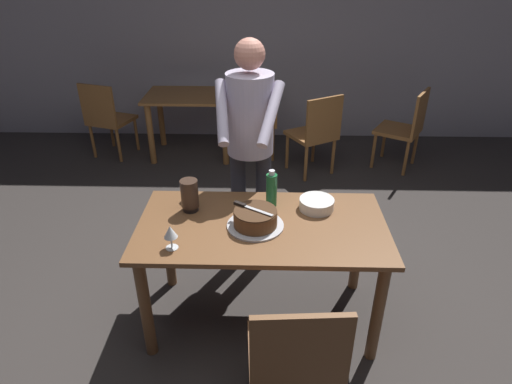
{
  "coord_description": "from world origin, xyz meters",
  "views": [
    {
      "loc": [
        0.02,
        -2.2,
        2.2
      ],
      "look_at": [
        -0.04,
        0.13,
        0.9
      ],
      "focal_mm": 30.64,
      "sensor_mm": 36.0,
      "label": 1
    }
  ],
  "objects": [
    {
      "name": "background_chair_0",
      "position": [
        -1.84,
        2.6,
        0.49
      ],
      "size": [
        0.56,
        0.56,
        0.9
      ],
      "color": "#9E6633",
      "rests_on": "ground_plane"
    },
    {
      "name": "water_bottle",
      "position": [
        0.06,
        0.22,
        0.86
      ],
      "size": [
        0.07,
        0.07,
        0.25
      ],
      "color": "#1E6B38",
      "rests_on": "main_dining_table"
    },
    {
      "name": "background_chair_1",
      "position": [
        1.54,
        2.38,
        0.49
      ],
      "size": [
        0.6,
        0.6,
        0.9
      ],
      "color": "#9E6633",
      "rests_on": "ground_plane"
    },
    {
      "name": "cake_knife",
      "position": [
        -0.1,
        0.01,
        0.87
      ],
      "size": [
        0.24,
        0.16,
        0.02
      ],
      "color": "silver",
      "rests_on": "cake_on_platter"
    },
    {
      "name": "background_chair_2",
      "position": [
        0.54,
        2.19,
        0.49
      ],
      "size": [
        0.6,
        0.6,
        0.9
      ],
      "color": "#9E6633",
      "rests_on": "ground_plane"
    },
    {
      "name": "plate_stack",
      "position": [
        0.34,
        0.19,
        0.79
      ],
      "size": [
        0.22,
        0.22,
        0.07
      ],
      "color": "white",
      "rests_on": "main_dining_table"
    },
    {
      "name": "back_wall",
      "position": [
        0.0,
        3.39,
        1.35
      ],
      "size": [
        10.0,
        0.12,
        2.7
      ],
      "primitive_type": "cube",
      "color": "#ADA8B2",
      "rests_on": "ground_plane"
    },
    {
      "name": "person_cutting_cake",
      "position": [
        -0.09,
        0.61,
        1.08
      ],
      "size": [
        0.47,
        0.56,
        1.72
      ],
      "color": "#2D2D38",
      "rests_on": "ground_plane"
    },
    {
      "name": "cake_on_platter",
      "position": [
        -0.04,
        -0.02,
        0.8
      ],
      "size": [
        0.34,
        0.34,
        0.11
      ],
      "color": "silver",
      "rests_on": "main_dining_table"
    },
    {
      "name": "chair_near_side",
      "position": [
        0.17,
        -0.77,
        0.49
      ],
      "size": [
        0.47,
        0.47,
        0.9
      ],
      "color": "brown",
      "rests_on": "ground_plane"
    },
    {
      "name": "wine_glass_near",
      "position": [
        -0.5,
        -0.25,
        0.85
      ],
      "size": [
        0.08,
        0.08,
        0.14
      ],
      "color": "silver",
      "rests_on": "main_dining_table"
    },
    {
      "name": "background_chair_3",
      "position": [
        -0.04,
        2.68,
        0.49
      ],
      "size": [
        0.51,
        0.51,
        0.9
      ],
      "color": "#9E6633",
      "rests_on": "ground_plane"
    },
    {
      "name": "hurricane_lamp",
      "position": [
        -0.45,
        0.15,
        0.86
      ],
      "size": [
        0.11,
        0.11,
        0.21
      ],
      "color": "black",
      "rests_on": "main_dining_table"
    },
    {
      "name": "main_dining_table",
      "position": [
        0.0,
        0.0,
        0.63
      ],
      "size": [
        1.5,
        0.79,
        0.75
      ],
      "color": "brown",
      "rests_on": "ground_plane"
    },
    {
      "name": "ground_plane",
      "position": [
        0.0,
        0.0,
        0.0
      ],
      "size": [
        14.0,
        14.0,
        0.0
      ],
      "primitive_type": "plane",
      "color": "#383330"
    },
    {
      "name": "background_table",
      "position": [
        -0.88,
        2.69,
        0.58
      ],
      "size": [
        1.0,
        0.7,
        0.74
      ],
      "color": "#9E6633",
      "rests_on": "ground_plane"
    }
  ]
}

